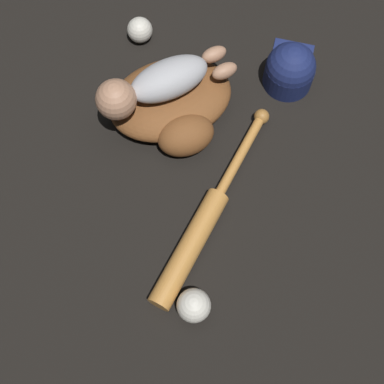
# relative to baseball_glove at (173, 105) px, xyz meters

# --- Properties ---
(ground_plane) EXTENTS (6.00, 6.00, 0.00)m
(ground_plane) POSITION_rel_baseball_glove_xyz_m (0.04, -0.01, -0.05)
(ground_plane) COLOR black
(baseball_glove) EXTENTS (0.39, 0.35, 0.10)m
(baseball_glove) POSITION_rel_baseball_glove_xyz_m (0.00, 0.00, 0.00)
(baseball_glove) COLOR brown
(baseball_glove) RESTS_ON ground
(baby_figure) EXTENTS (0.38, 0.15, 0.10)m
(baby_figure) POSITION_rel_baseball_glove_xyz_m (0.03, -0.02, 0.09)
(baby_figure) COLOR #B2B2B7
(baby_figure) RESTS_ON baseball_glove
(baseball_bat) EXTENTS (0.54, 0.29, 0.06)m
(baseball_bat) POSITION_rel_baseball_glove_xyz_m (0.14, 0.31, -0.02)
(baseball_bat) COLOR #C6843D
(baseball_bat) RESTS_ON ground
(baseball) EXTENTS (0.08, 0.08, 0.08)m
(baseball) POSITION_rel_baseball_glove_xyz_m (0.27, 0.46, -0.01)
(baseball) COLOR silver
(baseball) RESTS_ON ground
(baseball_spare) EXTENTS (0.07, 0.07, 0.07)m
(baseball_spare) POSITION_rel_baseball_glove_xyz_m (-0.07, -0.27, -0.01)
(baseball_spare) COLOR silver
(baseball_spare) RESTS_ON ground
(baseball_cap) EXTENTS (0.21, 0.20, 0.14)m
(baseball_cap) POSITION_rel_baseball_glove_xyz_m (-0.32, 0.10, 0.01)
(baseball_cap) COLOR navy
(baseball_cap) RESTS_ON ground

